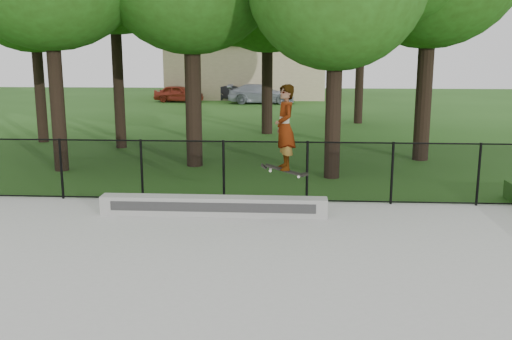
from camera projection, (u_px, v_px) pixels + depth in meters
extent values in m
plane|color=#234C15|center=(175.00, 312.00, 8.09)|extent=(100.00, 100.00, 0.00)
cube|color=#ACACA7|center=(175.00, 310.00, 8.09)|extent=(14.00, 12.00, 0.06)
cube|color=#A0A09B|center=(213.00, 206.00, 12.63)|extent=(5.03, 0.40, 0.42)
imported|color=maroon|center=(179.00, 94.00, 41.23)|extent=(3.72, 1.98, 1.21)
imported|color=black|center=(236.00, 93.00, 42.50)|extent=(3.27, 2.21, 1.11)
imported|color=#989EAD|center=(261.00, 94.00, 40.06)|extent=(4.33, 1.99, 1.35)
cube|color=black|center=(285.00, 170.00, 12.11)|extent=(0.82, 0.23, 0.25)
imported|color=#A7DCDB|center=(285.00, 127.00, 11.92)|extent=(0.59, 0.74, 1.79)
cylinder|color=black|center=(61.00, 169.00, 13.94)|extent=(0.06, 0.06, 1.50)
cylinder|color=black|center=(142.00, 170.00, 13.81)|extent=(0.06, 0.06, 1.50)
cylinder|color=black|center=(224.00, 171.00, 13.69)|extent=(0.06, 0.06, 1.50)
cylinder|color=black|center=(307.00, 172.00, 13.56)|extent=(0.06, 0.06, 1.50)
cylinder|color=black|center=(392.00, 173.00, 13.44)|extent=(0.06, 0.06, 1.50)
cylinder|color=black|center=(479.00, 174.00, 13.31)|extent=(0.06, 0.06, 1.50)
cylinder|color=black|center=(223.00, 141.00, 13.54)|extent=(16.00, 0.04, 0.04)
cylinder|color=black|center=(224.00, 199.00, 13.83)|extent=(16.00, 0.04, 0.04)
cube|color=black|center=(224.00, 171.00, 13.69)|extent=(16.00, 0.01, 1.50)
cylinder|color=black|center=(56.00, 90.00, 17.21)|extent=(0.44, 0.44, 4.96)
cylinder|color=black|center=(193.00, 91.00, 17.95)|extent=(0.44, 0.44, 4.81)
cylinder|color=black|center=(333.00, 106.00, 16.28)|extent=(0.44, 0.44, 4.21)
cylinder|color=black|center=(424.00, 85.00, 18.92)|extent=(0.44, 0.44, 5.06)
cylinder|color=black|center=(39.00, 82.00, 22.77)|extent=(0.44, 0.44, 4.88)
cylinder|color=black|center=(267.00, 79.00, 25.15)|extent=(0.44, 0.44, 4.86)
cylinder|color=black|center=(360.00, 77.00, 28.79)|extent=(0.44, 0.44, 4.65)
cylinder|color=black|center=(118.00, 71.00, 21.29)|extent=(0.44, 0.44, 5.77)
cube|color=#C9B58D|center=(247.00, 72.00, 44.92)|extent=(12.00, 6.00, 4.00)
cube|color=#3F3833|center=(247.00, 44.00, 44.48)|extent=(12.40, 6.40, 0.30)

